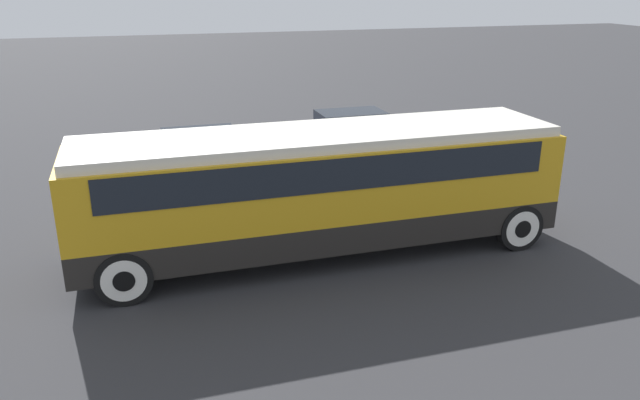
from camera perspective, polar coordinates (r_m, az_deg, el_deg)
ground_plane at (r=14.72m, az=0.00°, el=-4.82°), size 120.00×120.00×0.00m
tour_bus at (r=14.10m, az=0.37°, el=1.81°), size 10.94×2.68×2.92m
parked_car_near at (r=21.22m, az=-10.55°, el=4.58°), size 4.60×1.94×1.33m
parked_car_mid at (r=23.76m, az=3.13°, el=6.51°), size 4.76×1.87×1.35m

